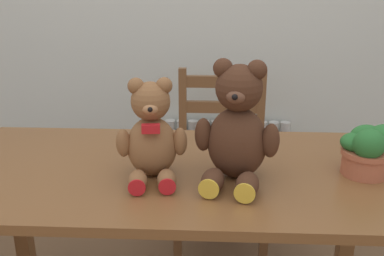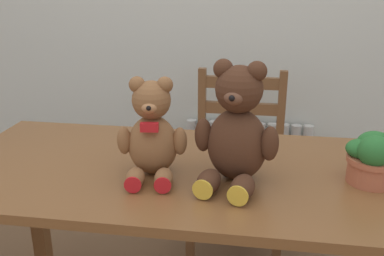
# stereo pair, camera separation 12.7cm
# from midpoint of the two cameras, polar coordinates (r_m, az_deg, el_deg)

# --- Properties ---
(radiator) EXTENTS (0.74, 0.10, 0.55)m
(radiator) POSITION_cam_midpoint_polar(r_m,az_deg,el_deg) (2.61, 3.18, -5.54)
(radiator) COLOR beige
(radiator) RESTS_ON ground_plane
(dining_table) EXTENTS (1.48, 0.72, 0.77)m
(dining_table) POSITION_cam_midpoint_polar(r_m,az_deg,el_deg) (1.44, -5.00, -9.32)
(dining_table) COLOR brown
(dining_table) RESTS_ON ground_plane
(wooden_chair_behind) EXTENTS (0.45, 0.44, 0.91)m
(wooden_chair_behind) POSITION_cam_midpoint_polar(r_m,az_deg,el_deg) (2.20, 2.24, -4.50)
(wooden_chair_behind) COLOR brown
(wooden_chair_behind) RESTS_ON ground_plane
(teddy_bear_left) EXTENTS (0.22, 0.22, 0.31)m
(teddy_bear_left) POSITION_cam_midpoint_polar(r_m,az_deg,el_deg) (1.29, -8.24, -1.09)
(teddy_bear_left) COLOR brown
(teddy_bear_left) RESTS_ON dining_table
(teddy_bear_right) EXTENTS (0.26, 0.28, 0.36)m
(teddy_bear_right) POSITION_cam_midpoint_polar(r_m,az_deg,el_deg) (1.26, 3.14, -0.30)
(teddy_bear_right) COLOR #472819
(teddy_bear_right) RESTS_ON dining_table
(potted_plant) EXTENTS (0.19, 0.15, 0.16)m
(potted_plant) POSITION_cam_midpoint_polar(r_m,az_deg,el_deg) (1.39, 20.10, -2.62)
(potted_plant) COLOR #B25B3D
(potted_plant) RESTS_ON dining_table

